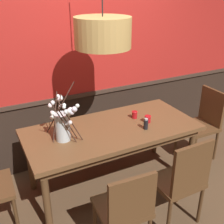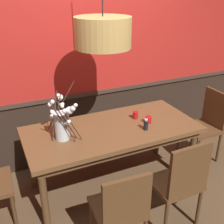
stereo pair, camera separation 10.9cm
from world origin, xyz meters
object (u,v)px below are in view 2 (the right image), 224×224
at_px(chair_far_side_right, 104,113).
at_px(chair_far_side_left, 70,122).
at_px(candle_holder_nearer_center, 148,120).
at_px(candle_holder_nearer_edge, 135,115).
at_px(vase_with_blossoms, 62,123).
at_px(chair_near_side_right, 180,181).
at_px(chair_near_side_left, 121,208).
at_px(pendant_lamp, 103,33).
at_px(chair_head_east_end, 206,123).
at_px(condiment_bottle, 146,125).
at_px(dining_table, 112,134).

bearing_deg(chair_far_side_right, chair_far_side_left, 176.96).
bearing_deg(chair_far_side_right, candle_holder_nearer_center, -80.22).
distance_m(chair_far_side_left, candle_holder_nearer_edge, 1.01).
xyz_separation_m(chair_far_side_left, candle_holder_nearer_center, (0.66, -0.92, 0.31)).
distance_m(chair_far_side_left, vase_with_blossoms, 1.02).
height_order(chair_near_side_right, candle_holder_nearer_center, chair_near_side_right).
height_order(chair_near_side_left, pendant_lamp, pendant_lamp).
xyz_separation_m(chair_head_east_end, chair_near_side_right, (-1.07, -0.85, 0.02)).
bearing_deg(candle_holder_nearer_center, candle_holder_nearer_edge, 116.20).
bearing_deg(pendant_lamp, chair_near_side_right, -67.15).
bearing_deg(condiment_bottle, chair_near_side_left, -132.87).
relative_size(chair_near_side_right, candle_holder_nearer_center, 12.18).
relative_size(dining_table, chair_near_side_left, 2.13).
xyz_separation_m(chair_head_east_end, vase_with_blossoms, (-1.93, -0.01, 0.42)).
height_order(chair_near_side_left, chair_far_side_left, chair_near_side_left).
distance_m(chair_head_east_end, vase_with_blossoms, 1.97).
xyz_separation_m(vase_with_blossoms, candle_holder_nearer_center, (0.97, -0.06, -0.14)).
distance_m(dining_table, chair_near_side_right, 0.90).
relative_size(chair_near_side_left, candle_holder_nearer_edge, 10.27).
relative_size(dining_table, chair_far_side_left, 2.18).
relative_size(candle_holder_nearer_edge, condiment_bottle, 0.69).
distance_m(chair_near_side_left, chair_far_side_right, 1.81).
bearing_deg(chair_head_east_end, pendant_lamp, 178.02).
relative_size(candle_holder_nearer_center, pendant_lamp, 0.07).
bearing_deg(chair_near_side_right, candle_holder_nearer_edge, 87.83).
bearing_deg(candle_holder_nearer_center, chair_near_side_left, -132.54).
relative_size(chair_far_side_right, pendant_lamp, 0.86).
height_order(chair_near_side_left, chair_near_side_right, chair_near_side_right).
bearing_deg(chair_near_side_right, chair_head_east_end, 38.48).
bearing_deg(condiment_bottle, pendant_lamp, 146.84).
distance_m(dining_table, chair_far_side_left, 0.91).
xyz_separation_m(chair_head_east_end, chair_far_side_left, (-1.61, 0.85, -0.03)).
distance_m(vase_with_blossoms, condiment_bottle, 0.89).
bearing_deg(condiment_bottle, vase_with_blossoms, 167.87).
bearing_deg(dining_table, condiment_bottle, -31.38).
xyz_separation_m(chair_far_side_right, candle_holder_nearer_center, (0.15, -0.90, 0.27)).
relative_size(dining_table, vase_with_blossoms, 3.53).
height_order(chair_near_side_right, pendant_lamp, pendant_lamp).
xyz_separation_m(chair_far_side_left, candle_holder_nearer_edge, (0.58, -0.77, 0.31)).
distance_m(dining_table, chair_far_side_right, 0.89).
bearing_deg(chair_head_east_end, chair_far_side_right, 143.32).
xyz_separation_m(dining_table, chair_near_side_left, (-0.32, -0.88, -0.18)).
distance_m(chair_far_side_left, pendant_lamp, 1.52).
xyz_separation_m(dining_table, chair_head_east_end, (1.38, 0.01, -0.15)).
xyz_separation_m(vase_with_blossoms, pendant_lamp, (0.48, 0.06, 0.84)).
xyz_separation_m(dining_table, chair_far_side_left, (-0.24, 0.86, -0.19)).
bearing_deg(candle_holder_nearer_center, chair_far_side_left, 125.44).
height_order(candle_holder_nearer_center, condiment_bottle, condiment_bottle).
xyz_separation_m(dining_table, vase_with_blossoms, (-0.55, -0.01, 0.26)).
xyz_separation_m(chair_near_side_left, candle_holder_nearer_center, (0.75, 0.81, 0.30)).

